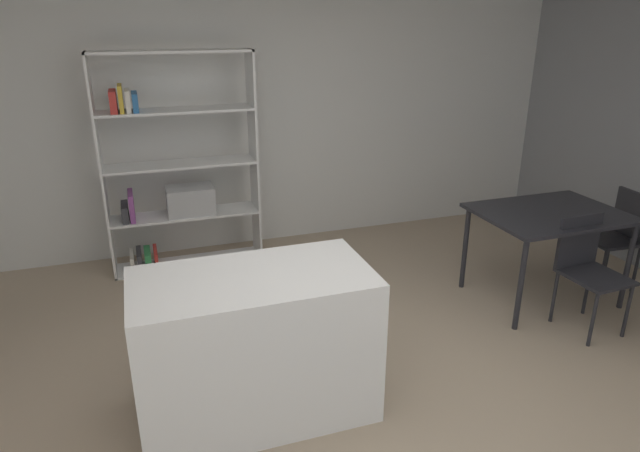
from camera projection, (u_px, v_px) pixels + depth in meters
name	position (u px, v px, depth m)	size (l,w,h in m)	color
ground_plane	(340.00, 404.00, 3.48)	(9.78, 9.78, 0.00)	tan
back_partition	(241.00, 117.00, 5.56)	(7.10, 0.06, 2.71)	silver
kitchen_island	(255.00, 345.00, 3.28)	(1.38, 0.73, 0.92)	white
open_bookshelf	(175.00, 177.00, 5.14)	(1.41, 0.35, 2.03)	white
dining_table	(549.00, 220.00, 4.57)	(1.17, 0.88, 0.79)	#232328
dining_chair_near	(587.00, 263.00, 4.22)	(0.43, 0.46, 0.88)	#232328
dining_chair_window_side	(620.00, 231.00, 4.87)	(0.44, 0.44, 0.87)	#232328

